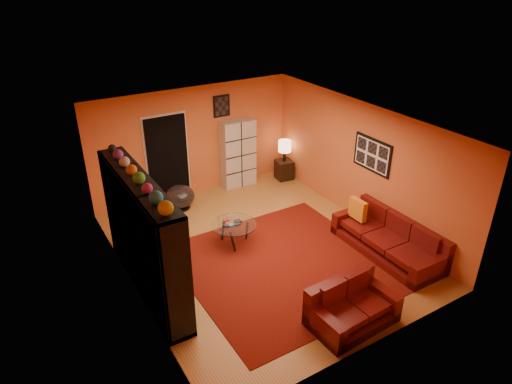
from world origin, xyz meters
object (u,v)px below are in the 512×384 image
tv (148,239)px  bowl_chair (180,197)px  side_table (284,170)px  entertainment_unit (143,236)px  loveseat (349,306)px  table_lamp (285,147)px  coffee_table (234,226)px  sofa (391,239)px  storage_cabinet (238,153)px

tv → bowl_chair: (1.52, 2.43, -0.71)m
bowl_chair → side_table: bowl_chair is taller
entertainment_unit → loveseat: (2.43, -2.42, -0.76)m
entertainment_unit → table_lamp: bearing=28.7°
tv → table_lamp: tv is taller
entertainment_unit → coffee_table: (1.93, 0.44, -0.64)m
loveseat → bowl_chair: loveseat is taller
entertainment_unit → coffee_table: bearing=12.7°
loveseat → sofa: bearing=-65.1°
tv → storage_cabinet: storage_cabinet is taller
coffee_table → storage_cabinet: bearing=59.2°
storage_cabinet → table_lamp: (1.18, -0.32, 0.05)m
side_table → loveseat: bearing=-113.1°
tv → storage_cabinet: bearing=-49.1°
tv → sofa: tv is taller
loveseat → bowl_chair: 4.87m
storage_cabinet → bowl_chair: 1.90m
loveseat → coffee_table: bearing=7.0°
sofa → bowl_chair: sofa is taller
loveseat → coffee_table: loveseat is taller
tv → bowl_chair: size_ratio=1.48×
coffee_table → storage_cabinet: storage_cabinet is taller
tv → loveseat: size_ratio=0.72×
table_lamp → sofa: bearing=-91.6°
sofa → storage_cabinet: (-1.07, 4.18, 0.56)m
table_lamp → loveseat: bearing=-113.1°
loveseat → side_table: bearing=-26.1°
loveseat → bowl_chair: size_ratio=2.06×
sofa → loveseat: same height
storage_cabinet → bowl_chair: bearing=-165.3°
storage_cabinet → side_table: 1.36m
tv → loveseat: 3.44m
tv → table_lamp: 5.14m
storage_cabinet → side_table: (1.18, -0.32, -0.60)m
storage_cabinet → table_lamp: size_ratio=3.08×
table_lamp → coffee_table: bearing=-141.8°
sofa → loveseat: 2.24m
coffee_table → entertainment_unit: bearing=-167.3°
loveseat → coffee_table: (-0.50, 2.86, 0.12)m
sofa → loveseat: size_ratio=1.63×
bowl_chair → table_lamp: bearing=1.9°
sofa → entertainment_unit: bearing=163.3°
entertainment_unit → tv: bearing=-45.4°
storage_cabinet → bowl_chair: (-1.77, -0.42, -0.55)m
tv → storage_cabinet: 4.36m
tv → bowl_chair: tv is taller
entertainment_unit → tv: 0.08m
tv → table_lamp: size_ratio=1.84×
storage_cabinet → table_lamp: storage_cabinet is taller
sofa → side_table: (0.11, 3.85, -0.03)m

